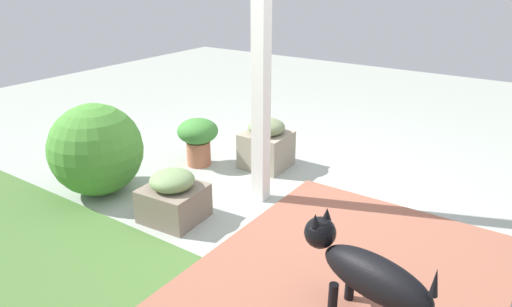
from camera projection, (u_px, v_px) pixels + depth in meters
The scene contains 8 objects.
ground_plane at pixel (289, 204), 3.87m from camera, with size 12.00×12.00×0.00m, color #9CA59A.
brick_path at pixel (342, 284), 2.88m from camera, with size 1.80×2.40×0.02m, color #955944.
porch_pillar at pixel (261, 53), 3.51m from camera, with size 0.12×0.12×2.48m, color white.
stone_planter_nearest at pixel (266, 144), 4.53m from camera, with size 0.44×0.43×0.49m.
stone_planter_mid at pixel (173, 197), 3.58m from camera, with size 0.47×0.45×0.41m.
round_shrub at pixel (96, 150), 3.95m from camera, with size 0.80×0.80×0.80m, color #478C33.
terracotta_pot_broad at pixel (198, 137), 4.55m from camera, with size 0.40×0.40×0.48m.
dog at pixel (366, 272), 2.48m from camera, with size 0.82×0.37×0.56m.
Camera 1 is at (-1.71, 2.99, 1.84)m, focal length 32.38 mm.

